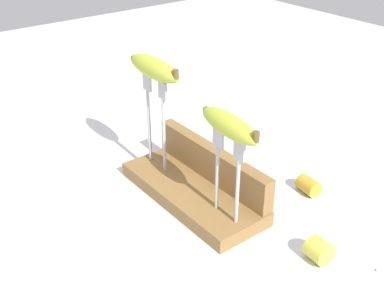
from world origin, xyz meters
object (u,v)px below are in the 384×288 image
object	(u,v)px
banana_raised_left	(154,68)
banana_raised_right	(229,125)
banana_chunk_near	(319,250)
banana_chunk_far	(308,185)
fork_stand_right	(228,168)
fork_stand_left	(156,115)

from	to	relation	value
banana_raised_left	banana_raised_right	xyz separation A→B (m)	(0.23, 0.00, -0.04)
banana_chunk_near	banana_chunk_far	size ratio (longest dim) A/B	0.88
fork_stand_right	banana_chunk_near	world-z (taller)	fork_stand_right
banana_raised_right	fork_stand_left	bearing A→B (deg)	-180.00
banana_raised_left	banana_raised_right	size ratio (longest dim) A/B	1.04
banana_raised_left	banana_chunk_near	xyz separation A→B (m)	(0.40, 0.07, -0.24)
fork_stand_right	banana_chunk_near	bearing A→B (deg)	22.23
fork_stand_right	banana_chunk_far	distance (m)	0.25
fork_stand_right	fork_stand_left	bearing A→B (deg)	-180.00
banana_chunk_far	fork_stand_left	bearing A→B (deg)	-138.74
banana_raised_right	banana_chunk_far	bearing A→B (deg)	85.31
fork_stand_right	banana_raised_right	distance (m)	0.09
fork_stand_left	banana_raised_right	bearing A→B (deg)	0.00
banana_raised_right	banana_raised_left	bearing A→B (deg)	-180.00
fork_stand_left	banana_chunk_far	size ratio (longest dim) A/B	3.94
fork_stand_right	banana_chunk_far	size ratio (longest dim) A/B	3.25
banana_raised_left	banana_raised_right	world-z (taller)	banana_raised_left
fork_stand_left	banana_chunk_far	distance (m)	0.36
fork_stand_right	banana_chunk_far	bearing A→B (deg)	85.33
banana_raised_right	banana_chunk_near	xyz separation A→B (m)	(0.17, 0.07, -0.20)
banana_raised_left	banana_chunk_far	world-z (taller)	banana_raised_left
banana_raised_left	banana_chunk_far	xyz separation A→B (m)	(0.25, 0.22, -0.24)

